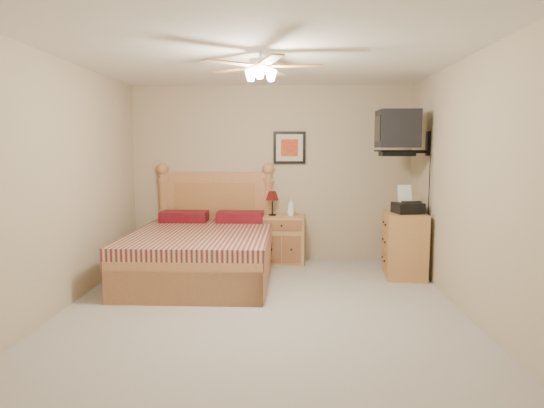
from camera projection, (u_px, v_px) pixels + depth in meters
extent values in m
plane|color=#9E988F|center=(262.00, 308.00, 4.90)|extent=(4.50, 4.50, 0.00)
cube|color=white|center=(262.00, 55.00, 4.62)|extent=(4.00, 4.50, 0.04)
cube|color=tan|center=(271.00, 173.00, 6.99)|extent=(4.00, 0.04, 2.50)
cube|color=tan|center=(238.00, 218.00, 2.52)|extent=(4.00, 0.04, 2.50)
cube|color=tan|center=(62.00, 185.00, 4.83)|extent=(0.04, 4.50, 2.50)
cube|color=tan|center=(468.00, 186.00, 4.69)|extent=(0.04, 4.50, 2.50)
cube|color=#A17242|center=(282.00, 239.00, 6.85)|extent=(0.63, 0.48, 0.67)
imported|color=white|center=(291.00, 207.00, 6.76)|extent=(0.10, 0.10, 0.24)
cube|color=black|center=(289.00, 148.00, 6.92)|extent=(0.46, 0.04, 0.46)
cube|color=#B06B39|center=(405.00, 244.00, 6.11)|extent=(0.53, 0.72, 0.81)
imported|color=beige|center=(403.00, 209.00, 6.29)|extent=(0.28, 0.33, 0.03)
imported|color=tan|center=(402.00, 207.00, 6.30)|extent=(0.34, 0.37, 0.02)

